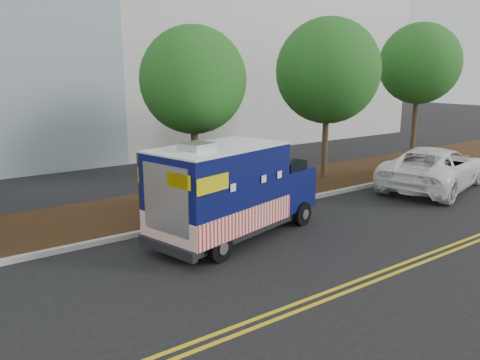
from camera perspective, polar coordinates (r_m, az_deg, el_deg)
ground at (r=14.11m, az=-2.23°, el=-6.76°), size 120.00×120.00×0.00m
curb at (r=15.21m, az=-5.14°, el=-5.01°), size 120.00×0.18×0.15m
mulch_strip at (r=16.98m, az=-8.73°, el=-3.17°), size 120.00×4.00×0.15m
centerline_near at (r=10.94m, az=10.99°, el=-13.10°), size 120.00×0.10×0.01m
centerline_far at (r=10.79m, az=11.97°, el=-13.54°), size 120.00×0.10×0.01m
tree_b at (r=16.25m, az=-5.72°, el=11.97°), size 3.64×3.64×6.32m
tree_c at (r=20.82m, az=10.67°, el=12.91°), size 4.47×4.47×7.04m
tree_d at (r=25.99m, az=21.03°, el=13.08°), size 4.04×4.04×7.19m
sign_post at (r=14.72m, az=-12.16°, el=-1.32°), size 0.06×0.06×2.40m
food_truck at (r=13.50m, az=-1.15°, el=-1.66°), size 5.98×3.38×2.98m
white_car at (r=21.05m, az=22.58°, el=1.38°), size 6.80×4.40×1.74m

